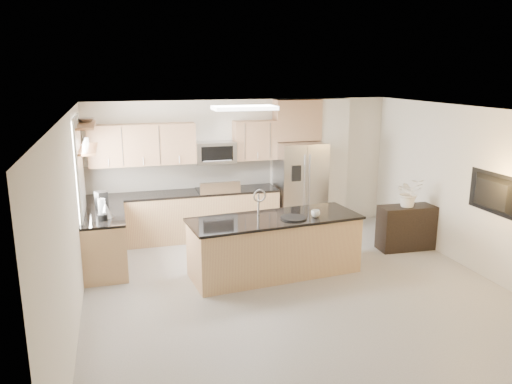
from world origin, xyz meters
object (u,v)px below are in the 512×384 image
object	(u,v)px
microwave	(215,152)
blender	(102,211)
refrigerator	(300,187)
cup	(316,214)
range	(218,213)
credenza	(406,228)
bowl	(85,119)
platter	(293,218)
kettle	(106,210)
television	(490,194)
island	(275,245)
flower_vase	(409,185)
coffee_maker	(101,201)

from	to	relation	value
microwave	blender	xyz separation A→B (m)	(-2.07, -1.59, -0.56)
refrigerator	cup	xyz separation A→B (m)	(-0.56, -2.15, 0.09)
range	credenza	size ratio (longest dim) A/B	1.15
refrigerator	cup	world-z (taller)	refrigerator
bowl	credenza	bearing A→B (deg)	-9.98
platter	range	bearing A→B (deg)	108.70
kettle	blender	bearing A→B (deg)	-108.51
cup	television	bearing A→B (deg)	-20.93
credenza	kettle	size ratio (longest dim) A/B	3.79
range	platter	bearing A→B (deg)	-71.30
island	kettle	xyz separation A→B (m)	(-2.51, 0.73, 0.57)
platter	flower_vase	size ratio (longest dim) A/B	0.52
range	credenza	distance (m)	3.51
refrigerator	platter	bearing A→B (deg)	-113.20
television	bowl	bearing A→B (deg)	66.99
refrigerator	blender	bearing A→B (deg)	-159.17
range	flower_vase	world-z (taller)	flower_vase
kettle	television	size ratio (longest dim) A/B	0.24
credenza	bowl	world-z (taller)	bowl
coffee_maker	bowl	world-z (taller)	bowl
microwave	blender	size ratio (longest dim) A/B	2.23
microwave	flower_vase	distance (m)	3.60
island	blender	size ratio (longest dim) A/B	8.09
refrigerator	island	distance (m)	2.36
blender	television	bearing A→B (deg)	-16.49
cup	range	bearing A→B (deg)	116.63
microwave	coffee_maker	bearing A→B (deg)	-155.83
credenza	cup	distance (m)	2.17
microwave	island	size ratio (longest dim) A/B	0.28
blender	island	bearing A→B (deg)	-12.78
range	credenza	world-z (taller)	range
kettle	range	bearing A→B (deg)	33.06
refrigerator	blender	distance (m)	4.00
refrigerator	bowl	distance (m)	4.23
blender	range	bearing A→B (deg)	35.27
range	blender	distance (m)	2.61
microwave	kettle	xyz separation A→B (m)	(-2.02, -1.44, -0.59)
cup	bowl	distance (m)	3.94
range	flower_vase	distance (m)	3.58
credenza	coffee_maker	world-z (taller)	coffee_maker
microwave	television	distance (m)	4.79
credenza	platter	distance (m)	2.50
blender	coffee_maker	size ratio (longest dim) A/B	1.14
coffee_maker	bowl	distance (m)	1.33
microwave	bowl	xyz separation A→B (m)	(-2.25, -0.80, 0.75)
range	flower_vase	xyz separation A→B (m)	(3.10, -1.64, 0.71)
coffee_maker	bowl	xyz separation A→B (m)	(-0.16, 0.14, 1.32)
coffee_maker	credenza	bearing A→B (deg)	-8.76
platter	bowl	distance (m)	3.65
microwave	coffee_maker	distance (m)	2.37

